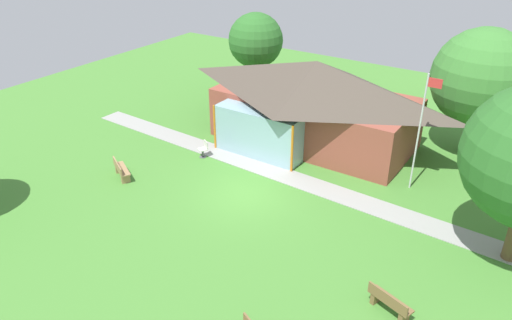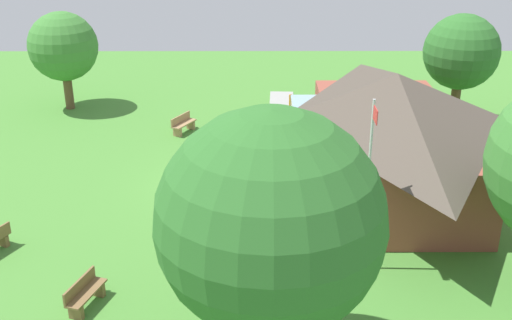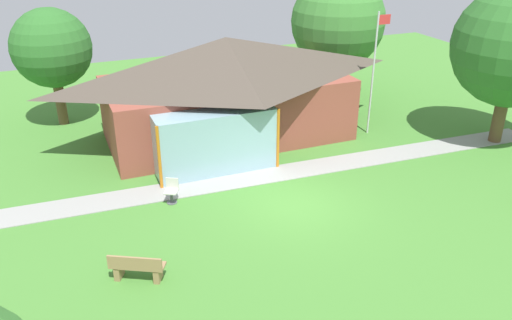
% 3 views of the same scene
% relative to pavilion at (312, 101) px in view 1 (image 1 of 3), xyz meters
% --- Properties ---
extents(ground_plane, '(44.00, 44.00, 0.00)m').
position_rel_pavilion_xyz_m(ground_plane, '(0.23, -6.44, -2.32)').
color(ground_plane, '#478433').
extents(pavilion, '(11.28, 6.77, 4.45)m').
position_rel_pavilion_xyz_m(pavilion, '(0.00, 0.00, 0.00)').
color(pavilion, brown).
rests_on(pavilion, ground_plane).
extents(footpath, '(24.46, 2.32, 0.03)m').
position_rel_pavilion_xyz_m(footpath, '(0.23, -4.07, -2.30)').
color(footpath, '#999993').
rests_on(footpath, ground_plane).
extents(flagpole, '(0.64, 0.08, 5.42)m').
position_rel_pavilion_xyz_m(flagpole, '(6.15, -1.85, 0.68)').
color(flagpole, silver).
rests_on(flagpole, ground_plane).
extents(bench_lawn_far_right, '(1.56, 0.89, 0.84)m').
position_rel_pavilion_xyz_m(bench_lawn_far_right, '(8.02, -9.81, -1.91)').
color(bench_lawn_far_right, brown).
rests_on(bench_lawn_far_right, ground_plane).
extents(bench_mid_left, '(1.53, 1.10, 0.84)m').
position_rel_pavilion_xyz_m(bench_mid_left, '(-5.56, -8.50, -1.91)').
color(bench_mid_left, '#9E7A51').
rests_on(bench_mid_left, ground_plane).
extents(patio_chair_west, '(0.60, 0.60, 0.86)m').
position_rel_pavilion_xyz_m(patio_chair_west, '(-3.66, -4.67, -1.90)').
color(patio_chair_west, beige).
rests_on(patio_chair_west, ground_plane).
extents(tree_behind_pavilion_right, '(4.87, 4.87, 6.43)m').
position_rel_pavilion_xyz_m(tree_behind_pavilion_right, '(7.37, 3.46, 1.66)').
color(tree_behind_pavilion_right, brown).
rests_on(tree_behind_pavilion_right, ground_plane).
extents(tree_behind_pavilion_left, '(3.56, 3.56, 5.40)m').
position_rel_pavilion_xyz_m(tree_behind_pavilion_left, '(-6.65, 4.63, 1.28)').
color(tree_behind_pavilion_left, brown).
rests_on(tree_behind_pavilion_left, ground_plane).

